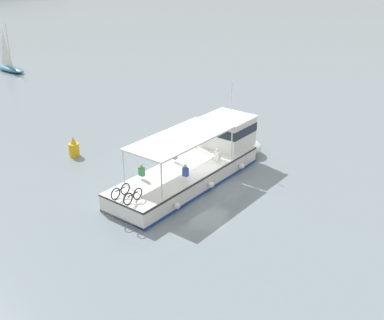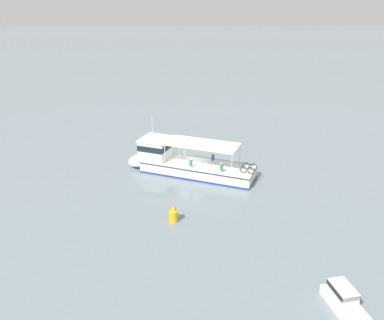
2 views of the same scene
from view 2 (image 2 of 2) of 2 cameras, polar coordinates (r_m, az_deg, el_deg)
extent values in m
plane|color=gray|center=(38.99, -0.04, -1.40)|extent=(400.00, 400.00, 0.00)
cube|color=white|center=(37.76, 0.85, -1.32)|extent=(11.18, 7.22, 1.10)
ellipsoid|color=white|center=(40.16, -7.47, -0.01)|extent=(3.19, 3.58, 1.01)
cube|color=navy|center=(37.95, 0.85, -1.94)|extent=(11.20, 7.26, 0.16)
cube|color=#2D2D33|center=(37.58, 0.85, -0.66)|extent=(11.21, 7.28, 0.10)
cube|color=white|center=(38.82, -5.24, 1.66)|extent=(3.47, 3.53, 1.90)
cube|color=#19232D|center=(38.70, -5.26, 2.12)|extent=(3.53, 3.60, 0.56)
cube|color=white|center=(38.47, -5.29, 3.07)|extent=(3.68, 3.74, 0.12)
cube|color=white|center=(36.64, 1.53, 2.30)|extent=(7.32, 5.36, 0.10)
cylinder|color=silver|center=(37.01, -3.94, 0.72)|extent=(0.08, 0.08, 2.00)
cylinder|color=silver|center=(39.32, -2.27, 2.10)|extent=(0.08, 0.08, 2.00)
cylinder|color=silver|center=(34.93, 5.78, -0.72)|extent=(0.08, 0.08, 2.00)
cylinder|color=silver|center=(37.37, 6.92, 0.82)|extent=(0.08, 0.08, 2.00)
cylinder|color=silver|center=(38.23, -5.76, 4.76)|extent=(0.06, 0.06, 2.20)
sphere|color=white|center=(40.49, -2.79, 0.27)|extent=(0.36, 0.36, 0.36)
sphere|color=white|center=(39.35, 1.62, -0.39)|extent=(0.36, 0.36, 0.36)
sphere|color=white|center=(38.52, 5.96, -1.04)|extent=(0.36, 0.36, 0.36)
torus|color=black|center=(35.82, 7.44, -1.36)|extent=(0.63, 0.32, 0.66)
torus|color=black|center=(35.68, 8.53, -1.52)|extent=(0.63, 0.32, 0.66)
cylinder|color=#1E478C|center=(35.70, 8.00, -1.26)|extent=(0.67, 0.33, 0.06)
torus|color=black|center=(36.62, 7.79, -0.82)|extent=(0.63, 0.32, 0.66)
torus|color=black|center=(36.49, 8.86, -0.98)|extent=(0.63, 0.32, 0.66)
cylinder|color=#232328|center=(36.51, 8.33, -0.73)|extent=(0.67, 0.33, 0.06)
cube|color=#338C4C|center=(35.68, 4.29, -1.09)|extent=(0.33, 0.38, 0.52)
sphere|color=tan|center=(35.54, 4.30, -0.54)|extent=(0.20, 0.20, 0.20)
cube|color=#2D4CA5|center=(37.82, 3.03, 0.35)|extent=(0.33, 0.38, 0.52)
sphere|color=beige|center=(37.68, 3.05, 0.87)|extent=(0.20, 0.20, 0.20)
cube|color=#338C4C|center=(36.51, -0.17, -0.46)|extent=(0.33, 0.38, 0.52)
sphere|color=beige|center=(36.36, -0.17, 0.08)|extent=(0.20, 0.20, 0.20)
cube|color=white|center=(38.85, -1.05, 1.00)|extent=(0.33, 0.38, 0.52)
sphere|color=beige|center=(38.72, -1.05, 1.51)|extent=(0.20, 0.20, 0.20)
cube|color=white|center=(24.19, 21.52, -19.39)|extent=(1.89, 3.77, 0.56)
cube|color=white|center=(24.18, 20.92, -17.35)|extent=(1.30, 1.77, 0.70)
cube|color=#19232D|center=(24.07, 20.98, -17.02)|extent=(1.33, 1.78, 0.28)
cylinder|color=gold|center=(30.21, -2.66, -8.09)|extent=(0.70, 0.70, 0.90)
cone|color=gold|center=(29.86, -2.69, -6.94)|extent=(0.42, 0.42, 0.50)
camera|label=1|loc=(49.10, 31.96, 16.06)|focal=44.65mm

